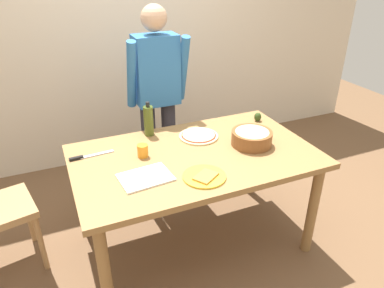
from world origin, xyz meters
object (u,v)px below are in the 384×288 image
pizza_raw_on_board (199,136)px  cup_orange (143,151)px  plate_with_slice (205,176)px  dining_table (195,166)px  popcorn_bowl (252,137)px  chef_knife (86,156)px  olive_oil_bottle (149,121)px  avocado (258,117)px  cutting_board_white (145,177)px  person_cook (157,93)px

pizza_raw_on_board → cup_orange: cup_orange is taller
plate_with_slice → cup_orange: 0.47m
dining_table → popcorn_bowl: popcorn_bowl is taller
plate_with_slice → chef_knife: plate_with_slice is taller
pizza_raw_on_board → olive_oil_bottle: 0.38m
popcorn_bowl → cup_orange: bearing=169.6°
cup_orange → dining_table: bearing=-17.6°
pizza_raw_on_board → olive_oil_bottle: bearing=151.0°
dining_table → avocado: avocado is taller
popcorn_bowl → cup_orange: size_ratio=3.29×
dining_table → cutting_board_white: (-0.39, -0.15, 0.10)m
avocado → pizza_raw_on_board: bearing=-172.3°
chef_knife → cutting_board_white: bearing=-54.2°
olive_oil_bottle → cup_orange: size_ratio=3.01×
cutting_board_white → plate_with_slice: bearing=-22.0°
plate_with_slice → popcorn_bowl: size_ratio=0.93×
popcorn_bowl → olive_oil_bottle: 0.74m
dining_table → cutting_board_white: 0.43m
pizza_raw_on_board → plate_with_slice: plate_with_slice is taller
plate_with_slice → cutting_board_white: 0.35m
dining_table → person_cook: 0.80m
pizza_raw_on_board → popcorn_bowl: bearing=-41.3°
popcorn_bowl → cup_orange: popcorn_bowl is taller
popcorn_bowl → chef_knife: (-1.08, 0.27, -0.05)m
dining_table → person_cook: bearing=90.3°
person_cook → chef_knife: bearing=-142.2°
popcorn_bowl → chef_knife: 1.12m
person_cook → cup_orange: size_ratio=19.06×
plate_with_slice → pizza_raw_on_board: bearing=69.5°
dining_table → popcorn_bowl: bearing=-4.5°
popcorn_bowl → olive_oil_bottle: (-0.60, 0.43, 0.05)m
plate_with_slice → avocado: 0.94m
plate_with_slice → cutting_board_white: (-0.32, 0.13, -0.00)m
avocado → popcorn_bowl: bearing=-128.4°
person_cook → popcorn_bowl: size_ratio=5.79×
chef_knife → avocado: 1.34m
person_cook → chef_knife: size_ratio=5.57×
popcorn_bowl → avocado: size_ratio=4.00×
avocado → plate_with_slice: bearing=-141.8°
cup_orange → chef_knife: (-0.34, 0.14, -0.04)m
plate_with_slice → olive_oil_bottle: size_ratio=1.02×
popcorn_bowl → cup_orange: (-0.74, 0.14, -0.02)m
popcorn_bowl → cutting_board_white: size_ratio=0.93×
olive_oil_bottle → chef_knife: 0.52m
person_cook → chef_knife: 0.86m
cup_orange → cutting_board_white: bearing=-103.4°
person_cook → chef_knife: (-0.67, -0.52, -0.17)m
popcorn_bowl → dining_table: bearing=175.5°
avocado → chef_knife: bearing=-177.7°
chef_knife → avocado: size_ratio=4.16×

